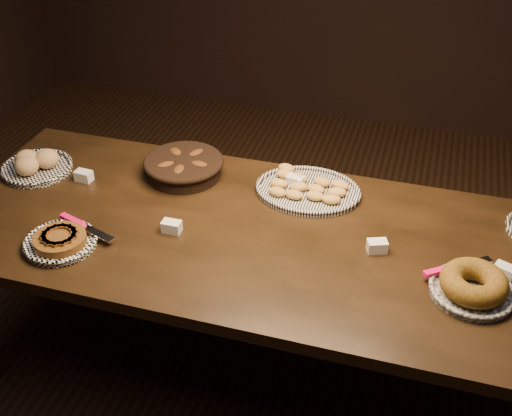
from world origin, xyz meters
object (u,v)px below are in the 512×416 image
(buffet_table, at_px, (255,247))
(bundt_cake_plate, at_px, (473,285))
(apple_tart_plate, at_px, (61,241))
(madeleine_platter, at_px, (307,189))

(buffet_table, distance_m, bundt_cake_plate, 0.80)
(buffet_table, bearing_deg, bundt_cake_plate, -9.15)
(buffet_table, xyz_separation_m, apple_tart_plate, (-0.65, -0.28, 0.09))
(buffet_table, bearing_deg, madeleine_platter, 67.44)
(buffet_table, height_order, apple_tart_plate, apple_tart_plate)
(apple_tart_plate, distance_m, bundt_cake_plate, 1.44)
(madeleine_platter, bearing_deg, buffet_table, -123.47)
(buffet_table, bearing_deg, apple_tart_plate, -156.57)
(apple_tart_plate, bearing_deg, buffet_table, 19.00)
(madeleine_platter, height_order, bundt_cake_plate, bundt_cake_plate)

